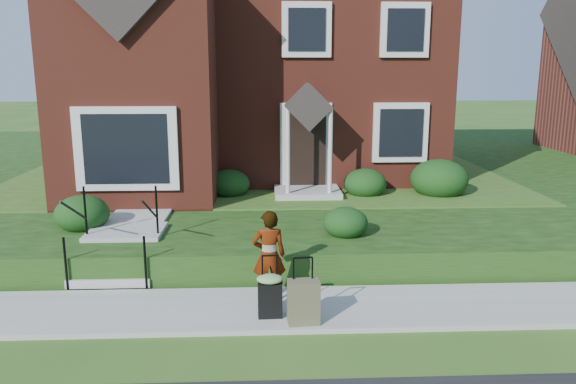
{
  "coord_description": "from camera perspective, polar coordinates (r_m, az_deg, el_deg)",
  "views": [
    {
      "loc": [
        0.12,
        -8.08,
        3.65
      ],
      "look_at": [
        0.57,
        2.0,
        1.45
      ],
      "focal_mm": 35.0,
      "sensor_mm": 36.0,
      "label": 1
    }
  ],
  "objects": [
    {
      "name": "ground",
      "position": [
        8.87,
        -3.19,
        -12.04
      ],
      "size": [
        120.0,
        120.0,
        0.0
      ],
      "primitive_type": "plane",
      "color": "#2D5119",
      "rests_on": "ground"
    },
    {
      "name": "sidewalk",
      "position": [
        8.85,
        -3.19,
        -11.81
      ],
      "size": [
        60.0,
        1.6,
        0.08
      ],
      "primitive_type": "cube",
      "color": "#9E9B93",
      "rests_on": "ground"
    },
    {
      "name": "terrace",
      "position": [
        19.66,
        8.86,
        2.34
      ],
      "size": [
        44.0,
        20.0,
        0.6
      ],
      "primitive_type": "cube",
      "color": "black",
      "rests_on": "ground"
    },
    {
      "name": "walkway",
      "position": [
        13.68,
        -13.55,
        -0.81
      ],
      "size": [
        1.2,
        6.0,
        0.06
      ],
      "primitive_type": "cube",
      "color": "#9E9B93",
      "rests_on": "terrace"
    },
    {
      "name": "main_house",
      "position": [
        17.76,
        -3.8,
        17.48
      ],
      "size": [
        10.4,
        10.2,
        9.4
      ],
      "color": "maroon",
      "rests_on": "terrace"
    },
    {
      "name": "front_steps",
      "position": [
        10.74,
        -16.64,
        -5.43
      ],
      "size": [
        1.4,
        2.02,
        1.5
      ],
      "color": "#9E9B93",
      "rests_on": "ground"
    },
    {
      "name": "foundation_shrubs",
      "position": [
        13.17,
        -0.51,
        0.76
      ],
      "size": [
        10.01,
        4.49,
        1.0
      ],
      "color": "black",
      "rests_on": "terrace"
    },
    {
      "name": "woman",
      "position": [
        8.84,
        -1.95,
        -6.47
      ],
      "size": [
        0.56,
        0.39,
        1.46
      ],
      "primitive_type": "imported",
      "rotation": [
        0.0,
        0.0,
        3.23
      ],
      "color": "#999999",
      "rests_on": "sidewalk"
    },
    {
      "name": "suitcase_black",
      "position": [
        8.36,
        -1.84,
        -10.26
      ],
      "size": [
        0.4,
        0.33,
        0.94
      ],
      "rotation": [
        0.0,
        0.0,
        0.04
      ],
      "color": "black",
      "rests_on": "sidewalk"
    },
    {
      "name": "suitcase_olive",
      "position": [
        8.17,
        1.59,
        -11.08
      ],
      "size": [
        0.47,
        0.29,
        0.98
      ],
      "rotation": [
        0.0,
        0.0,
        0.08
      ],
      "color": "brown",
      "rests_on": "sidewalk"
    }
  ]
}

